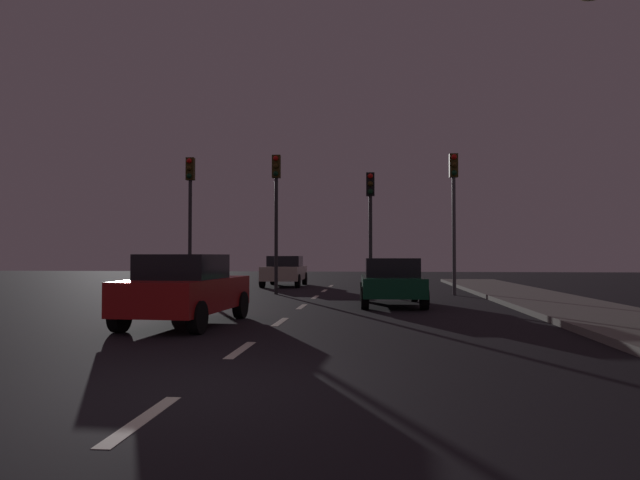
{
  "coord_description": "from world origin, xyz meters",
  "views": [
    {
      "loc": [
        2.11,
        -6.18,
        1.5
      ],
      "look_at": [
        0.06,
        15.19,
        2.11
      ],
      "focal_mm": 31.45,
      "sensor_mm": 36.0,
      "label": 1
    }
  ],
  "objects_px": {
    "traffic_signal_far_left": "(190,199)",
    "car_adjacent_lane": "(186,289)",
    "traffic_signal_far_right": "(454,197)",
    "car_oncoming_far": "(285,271)",
    "traffic_signal_center_left": "(276,197)",
    "car_stopped_ahead": "(391,281)",
    "traffic_signal_center_right": "(370,209)"
  },
  "relations": [
    {
      "from": "traffic_signal_far_right",
      "to": "car_stopped_ahead",
      "type": "xyz_separation_m",
      "value": [
        -2.51,
        -4.5,
        -3.02
      ]
    },
    {
      "from": "traffic_signal_far_left",
      "to": "car_adjacent_lane",
      "type": "relative_size",
      "value": 1.36
    },
    {
      "from": "traffic_signal_center_right",
      "to": "car_oncoming_far",
      "type": "distance_m",
      "value": 7.69
    },
    {
      "from": "car_adjacent_lane",
      "to": "traffic_signal_far_right",
      "type": "bearing_deg",
      "value": 53.87
    },
    {
      "from": "traffic_signal_center_right",
      "to": "car_oncoming_far",
      "type": "bearing_deg",
      "value": 126.11
    },
    {
      "from": "traffic_signal_far_right",
      "to": "traffic_signal_far_left",
      "type": "bearing_deg",
      "value": 180.0
    },
    {
      "from": "traffic_signal_far_right",
      "to": "car_oncoming_far",
      "type": "relative_size",
      "value": 1.3
    },
    {
      "from": "car_stopped_ahead",
      "to": "traffic_signal_center_left",
      "type": "bearing_deg",
      "value": 133.9
    },
    {
      "from": "traffic_signal_center_left",
      "to": "traffic_signal_center_right",
      "type": "relative_size",
      "value": 1.16
    },
    {
      "from": "traffic_signal_far_right",
      "to": "car_oncoming_far",
      "type": "distance_m",
      "value": 9.93
    },
    {
      "from": "traffic_signal_center_left",
      "to": "traffic_signal_center_right",
      "type": "height_order",
      "value": "traffic_signal_center_left"
    },
    {
      "from": "traffic_signal_center_left",
      "to": "traffic_signal_far_right",
      "type": "bearing_deg",
      "value": -0.0
    },
    {
      "from": "traffic_signal_center_left",
      "to": "traffic_signal_far_left",
      "type": "bearing_deg",
      "value": -180.0
    },
    {
      "from": "traffic_signal_far_right",
      "to": "car_stopped_ahead",
      "type": "bearing_deg",
      "value": -119.16
    },
    {
      "from": "car_adjacent_lane",
      "to": "car_stopped_ahead",
      "type": "bearing_deg",
      "value": 48.73
    },
    {
      "from": "traffic_signal_far_right",
      "to": "car_stopped_ahead",
      "type": "relative_size",
      "value": 1.37
    },
    {
      "from": "traffic_signal_far_left",
      "to": "car_stopped_ahead",
      "type": "height_order",
      "value": "traffic_signal_far_left"
    },
    {
      "from": "traffic_signal_center_left",
      "to": "car_stopped_ahead",
      "type": "bearing_deg",
      "value": -46.1
    },
    {
      "from": "traffic_signal_center_left",
      "to": "car_oncoming_far",
      "type": "relative_size",
      "value": 1.32
    },
    {
      "from": "traffic_signal_far_left",
      "to": "traffic_signal_center_right",
      "type": "height_order",
      "value": "traffic_signal_far_left"
    },
    {
      "from": "car_stopped_ahead",
      "to": "car_oncoming_far",
      "type": "xyz_separation_m",
      "value": [
        -4.92,
        10.36,
        0.04
      ]
    },
    {
      "from": "traffic_signal_center_left",
      "to": "car_stopped_ahead",
      "type": "distance_m",
      "value": 6.96
    },
    {
      "from": "car_stopped_ahead",
      "to": "car_oncoming_far",
      "type": "distance_m",
      "value": 11.47
    },
    {
      "from": "car_adjacent_lane",
      "to": "car_oncoming_far",
      "type": "relative_size",
      "value": 0.96
    },
    {
      "from": "traffic_signal_far_left",
      "to": "car_oncoming_far",
      "type": "bearing_deg",
      "value": 63.8
    },
    {
      "from": "traffic_signal_center_left",
      "to": "traffic_signal_center_right",
      "type": "bearing_deg",
      "value": -0.02
    },
    {
      "from": "traffic_signal_center_right",
      "to": "car_oncoming_far",
      "type": "xyz_separation_m",
      "value": [
        -4.27,
        5.86,
        -2.55
      ]
    },
    {
      "from": "traffic_signal_center_left",
      "to": "traffic_signal_far_right",
      "type": "xyz_separation_m",
      "value": [
        6.84,
        -0.0,
        -0.04
      ]
    },
    {
      "from": "traffic_signal_center_left",
      "to": "car_oncoming_far",
      "type": "xyz_separation_m",
      "value": [
        -0.59,
        5.86,
        -3.03
      ]
    },
    {
      "from": "traffic_signal_center_left",
      "to": "car_adjacent_lane",
      "type": "bearing_deg",
      "value": -91.63
    },
    {
      "from": "car_stopped_ahead",
      "to": "car_adjacent_lane",
      "type": "height_order",
      "value": "car_adjacent_lane"
    },
    {
      "from": "traffic_signal_far_right",
      "to": "car_adjacent_lane",
      "type": "distance_m",
      "value": 12.44
    }
  ]
}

